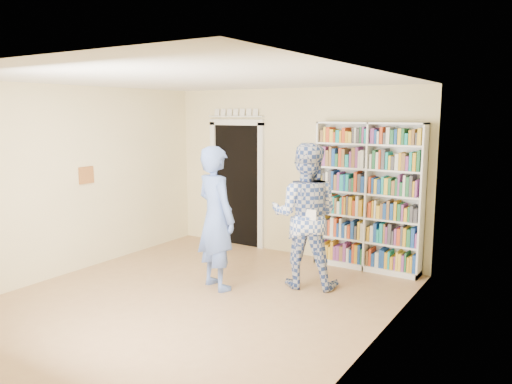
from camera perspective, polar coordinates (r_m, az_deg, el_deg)
floor at (r=6.42m, az=-6.74°, el=-12.12°), size 5.00×5.00×0.00m
ceiling at (r=6.01m, az=-7.23°, el=12.68°), size 5.00×5.00×0.00m
wall_back at (r=8.14m, az=4.27°, el=2.24°), size 4.50×0.00×4.50m
wall_left at (r=7.69m, az=-20.06°, el=1.31°), size 0.00×5.00×5.00m
wall_right at (r=4.97m, az=13.51°, el=-2.37°), size 0.00×5.00×5.00m
bookshelf at (r=7.49m, az=12.73°, el=-0.48°), size 1.59×0.30×2.18m
doorway at (r=8.71m, az=-2.20°, el=1.57°), size 1.10×0.08×2.43m
wall_art at (r=7.79m, az=-18.83°, el=1.84°), size 0.03×0.25×0.25m
man_blue at (r=6.57m, az=-4.59°, el=-2.98°), size 0.81×0.67×1.89m
man_plaid at (r=6.65m, az=5.64°, el=-2.69°), size 1.11×0.98×1.93m
paper_sheet at (r=6.37m, az=6.02°, el=-3.25°), size 0.20×0.03×0.28m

